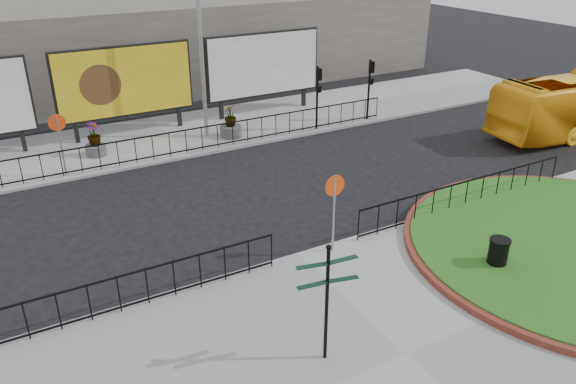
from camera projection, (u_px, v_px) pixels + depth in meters
ground at (297, 256)px, 16.79m from camera, size 90.00×90.00×0.00m
pavement_near at (406, 356)px, 12.81m from camera, size 30.00×10.00×0.12m
pavement_far at (169, 136)px, 26.23m from camera, size 44.00×6.00×0.12m
railing_near_left at (89, 303)px, 13.62m from camera, size 10.00×0.10×1.10m
railing_near_right at (466, 194)px, 19.12m from camera, size 9.00×0.10×1.10m
railing_far at (210, 137)px, 24.27m from camera, size 18.00×0.10×1.10m
speed_sign_far at (59, 132)px, 21.18m from camera, size 0.64×0.07×2.47m
speed_sign_near at (334, 197)px, 16.09m from camera, size 0.64×0.07×2.47m
billboard_mid at (125, 82)px, 25.24m from camera, size 6.20×0.31×4.10m
billboard_right at (263, 65)px, 28.32m from camera, size 6.20×0.31×4.10m
lamp_post at (200, 32)px, 24.05m from camera, size 0.74×0.18×9.23m
signal_pole_a at (318, 88)px, 26.11m from camera, size 0.22×0.26×3.00m
signal_pole_b at (370, 81)px, 27.42m from camera, size 0.22×0.26×3.00m
building_backdrop at (111, 47)px, 33.07m from camera, size 40.00×10.00×5.00m
fingerpost_sign at (327, 292)px, 11.93m from camera, size 1.38×0.44×2.95m
litter_bin at (498, 254)px, 15.74m from camera, size 0.59×0.59×0.97m
planter_a at (95, 142)px, 23.62m from camera, size 0.86×0.86×1.45m
planter_c at (231, 125)px, 25.75m from camera, size 0.99×0.99×1.50m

